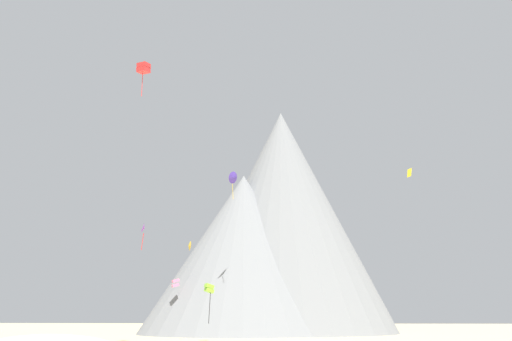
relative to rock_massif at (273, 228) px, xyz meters
name	(u,v)px	position (x,y,z in m)	size (l,w,h in m)	color
rock_massif	(273,228)	(0.00, 0.00, 0.00)	(58.74, 58.31, 47.98)	slate
kite_violet_low	(144,229)	(-13.16, -46.14, -7.48)	(1.00, 1.37, 3.30)	purple
kite_cyan_low	(229,288)	(-6.60, -16.82, -13.20)	(1.82, 1.85, 3.25)	#33BCDB
kite_pink_low	(175,283)	(-15.70, -18.94, -12.40)	(1.58, 1.54, 1.56)	pink
kite_indigo_mid	(233,178)	(-4.89, -25.81, 4.24)	(1.76, 2.12, 4.68)	#5138B2
kite_yellow_mid	(409,173)	(18.96, -48.54, -1.81)	(0.57, 0.74, 1.06)	yellow
kite_lime_low	(209,289)	(-6.80, -35.13, -14.22)	(1.61, 1.58, 5.42)	#8CD133
kite_red_high	(144,68)	(-13.00, -50.52, 12.13)	(1.62, 1.67, 4.66)	red
kite_gold_low	(189,246)	(-10.10, -34.04, -8.03)	(0.87, 1.38, 1.37)	gold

